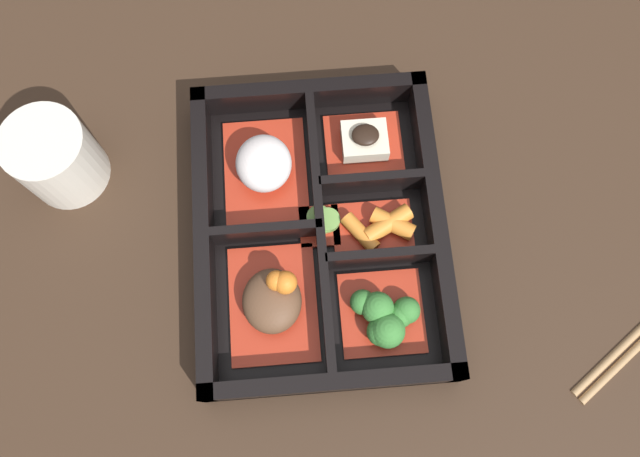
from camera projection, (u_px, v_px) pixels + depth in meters
ground_plane at (320, 236)px, 0.59m from camera, size 3.00×3.00×0.00m
bento_base at (320, 235)px, 0.58m from camera, size 0.29×0.22×0.01m
bento_rim at (322, 229)px, 0.57m from camera, size 0.29×0.22×0.04m
bowl_stew at (273, 300)px, 0.54m from camera, size 0.11×0.08×0.05m
bowl_rice at (264, 166)px, 0.58m from camera, size 0.11×0.08×0.04m
bowl_greens at (385, 317)px, 0.54m from camera, size 0.08×0.07×0.04m
bowl_carrots at (379, 227)px, 0.57m from camera, size 0.06×0.08×0.02m
bowl_tofu at (364, 143)px, 0.59m from camera, size 0.07×0.07×0.03m
bowl_pickles at (322, 223)px, 0.58m from camera, size 0.04×0.04×0.01m
tea_cup at (56, 157)px, 0.57m from camera, size 0.08×0.08×0.07m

